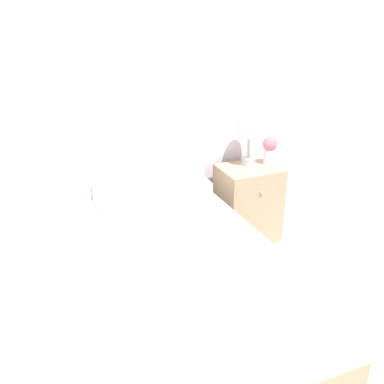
{
  "coord_description": "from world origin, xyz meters",
  "views": [
    {
      "loc": [
        -0.44,
        -3.01,
        1.83
      ],
      "look_at": [
        0.62,
        -0.52,
        0.64
      ],
      "focal_mm": 42.0,
      "sensor_mm": 36.0,
      "label": 1
    }
  ],
  "objects_px": {
    "table_lamp": "(249,131)",
    "teacup": "(251,169)",
    "nightstand": "(248,203)",
    "flower_vase": "(270,148)",
    "bed": "(116,290)"
  },
  "relations": [
    {
      "from": "bed",
      "to": "table_lamp",
      "type": "relative_size",
      "value": 5.19
    },
    {
      "from": "nightstand",
      "to": "table_lamp",
      "type": "relative_size",
      "value": 1.66
    },
    {
      "from": "table_lamp",
      "to": "teacup",
      "type": "xyz_separation_m",
      "value": [
        -0.05,
        -0.14,
        -0.25
      ]
    },
    {
      "from": "bed",
      "to": "nightstand",
      "type": "distance_m",
      "value": 1.42
    },
    {
      "from": "nightstand",
      "to": "bed",
      "type": "bearing_deg",
      "value": -151.69
    },
    {
      "from": "bed",
      "to": "nightstand",
      "type": "bearing_deg",
      "value": 28.31
    },
    {
      "from": "bed",
      "to": "table_lamp",
      "type": "bearing_deg",
      "value": 30.14
    },
    {
      "from": "table_lamp",
      "to": "teacup",
      "type": "bearing_deg",
      "value": -110.22
    },
    {
      "from": "table_lamp",
      "to": "flower_vase",
      "type": "bearing_deg",
      "value": -15.99
    },
    {
      "from": "bed",
      "to": "table_lamp",
      "type": "height_order",
      "value": "bed"
    },
    {
      "from": "nightstand",
      "to": "flower_vase",
      "type": "distance_m",
      "value": 0.47
    },
    {
      "from": "nightstand",
      "to": "flower_vase",
      "type": "xyz_separation_m",
      "value": [
        0.18,
        0.01,
        0.43
      ]
    },
    {
      "from": "teacup",
      "to": "nightstand",
      "type": "bearing_deg",
      "value": 64.4
    },
    {
      "from": "table_lamp",
      "to": "teacup",
      "type": "distance_m",
      "value": 0.29
    },
    {
      "from": "table_lamp",
      "to": "flower_vase",
      "type": "relative_size",
      "value": 1.65
    }
  ]
}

